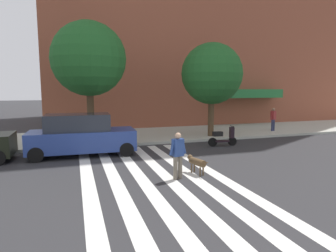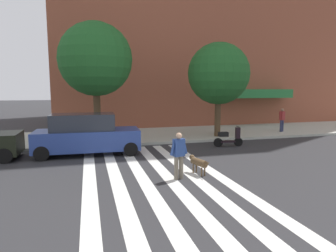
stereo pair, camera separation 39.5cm
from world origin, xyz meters
The scene contains 10 objects.
ground_plane centered at (0.00, 7.45, 0.00)m, with size 160.00×160.00×0.00m, color #2B2B2D.
sidewalk_far centered at (0.00, 17.90, 0.07)m, with size 80.00×6.00×0.15m, color #ABAFA2.
crosswalk_stripes centered at (-0.84, 7.45, 0.00)m, with size 4.95×14.30×0.01m.
parked_car_behind_first centered at (-3.17, 13.45, 0.96)m, with size 4.90×2.07×1.96m.
parked_scooter centered at (4.25, 13.34, 0.48)m, with size 1.63×0.52×1.11m.
street_tree_nearest centered at (-2.56, 16.39, 4.77)m, with size 4.15×4.15×6.71m.
street_tree_middle centered at (4.80, 15.91, 4.05)m, with size 3.81×3.81×5.83m.
pedestrian_dog_walker centered at (-0.09, 8.64, 0.93)m, with size 0.70×0.33×1.64m.
dog_on_leash centered at (0.78, 9.03, 0.44)m, with size 0.46×1.11×0.65m.
pedestrian_bystander centered at (9.98, 16.47, 1.08)m, with size 0.69×0.37×1.64m.
Camera 1 is at (-3.43, -0.50, 3.12)m, focal length 30.73 mm.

